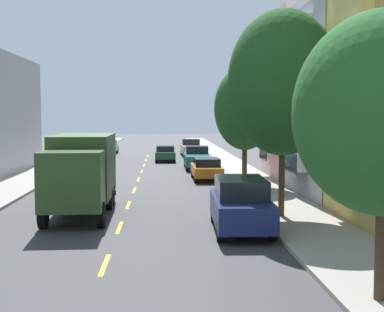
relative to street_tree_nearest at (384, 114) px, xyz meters
name	(u,v)px	position (x,y,z in m)	size (l,w,h in m)	color
ground_plane	(140,174)	(-6.40, 26.55, -4.22)	(160.00, 160.00, 0.00)	#38383A
sidewalk_left	(32,177)	(-13.50, 24.55, -4.15)	(3.20, 120.00, 0.14)	#A39E93
sidewalk_right	(244,176)	(0.70, 24.55, -4.15)	(3.20, 120.00, 0.14)	#A39E93
lane_centerline_dashes	(137,184)	(-6.40, 21.05, -4.22)	(0.14, 47.20, 0.01)	yellow
townhouse_fourth_rose	(353,101)	(7.60, 23.04, 0.91)	(11.42, 7.26, 10.66)	#CC9E9E
street_tree_nearest	(384,114)	(0.00, 0.00, 0.00)	(3.94, 3.94, 6.31)	#47331E
street_tree_second	(283,83)	(0.00, 9.84, 1.26)	(4.40, 4.40, 8.25)	#47331E
street_tree_third	(245,108)	(0.00, 19.69, 0.37)	(3.59, 3.59, 6.90)	#47331E
delivery_box_truck	(82,170)	(-8.20, 11.37, -2.33)	(2.53, 7.09, 3.34)	#2D471E
parked_hatchback_red	(91,158)	(-10.65, 32.28, -3.47)	(1.76, 4.01, 1.50)	#AD1E1E
parked_suv_navy	(241,204)	(-1.96, 7.72, -3.24)	(2.09, 4.86, 1.93)	navy
parked_hatchback_black	(102,151)	(-10.79, 40.95, -3.47)	(1.81, 4.03, 1.50)	black
parked_wagon_burgundy	(189,145)	(-1.91, 48.66, -3.42)	(1.96, 4.75, 1.50)	maroon
parked_pickup_teal	(197,158)	(-2.09, 30.46, -3.40)	(2.00, 5.30, 1.73)	#195B60
parked_hatchback_sky	(109,147)	(-10.72, 47.05, -3.47)	(1.83, 4.04, 1.50)	#7A9EC6
parked_sedan_orange	(206,168)	(-1.97, 23.06, -3.47)	(1.85, 4.52, 1.43)	orange
parked_pickup_champagne	(191,148)	(-1.92, 42.99, -3.40)	(2.15, 5.35, 1.73)	tan
moving_forest_sedan	(165,153)	(-4.60, 37.35, -3.47)	(1.80, 4.50, 1.43)	#194C28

